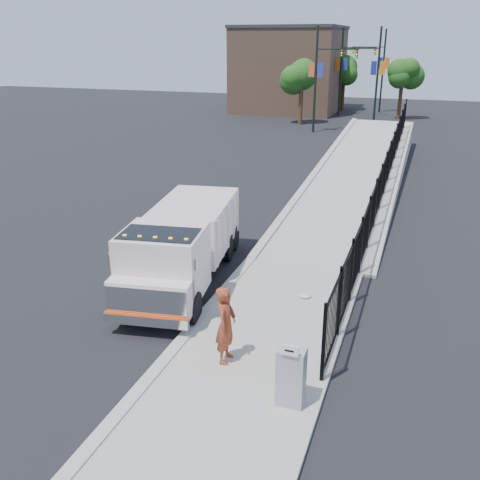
% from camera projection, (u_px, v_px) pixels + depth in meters
% --- Properties ---
extents(ground, '(120.00, 120.00, 0.00)m').
position_uv_depth(ground, '(206.00, 316.00, 14.44)').
color(ground, black).
rests_on(ground, ground).
extents(sidewalk, '(3.55, 12.00, 0.12)m').
position_uv_depth(sidewalk, '(250.00, 368.00, 12.06)').
color(sidewalk, '#9E998E').
rests_on(sidewalk, ground).
extents(curb, '(0.30, 12.00, 0.16)m').
position_uv_depth(curb, '(173.00, 352.00, 12.65)').
color(curb, '#ADAAA3').
rests_on(curb, ground).
extents(ramp, '(3.95, 24.06, 3.19)m').
position_uv_depth(ramp, '(361.00, 182.00, 27.92)').
color(ramp, '#9E998E').
rests_on(ramp, ground).
extents(iron_fence, '(0.10, 28.00, 1.80)m').
position_uv_depth(iron_fence, '(384.00, 187.00, 23.63)').
color(iron_fence, black).
rests_on(iron_fence, ground).
extents(truck, '(3.21, 7.12, 2.35)m').
position_uv_depth(truck, '(182.00, 243.00, 15.92)').
color(truck, black).
rests_on(truck, ground).
extents(worker, '(0.46, 0.68, 1.83)m').
position_uv_depth(worker, '(226.00, 325.00, 11.94)').
color(worker, '#943920').
rests_on(worker, sidewalk).
extents(utility_cabinet, '(0.55, 0.40, 1.25)m').
position_uv_depth(utility_cabinet, '(291.00, 377.00, 10.59)').
color(utility_cabinet, gray).
rests_on(utility_cabinet, sidewalk).
extents(arrow_sign, '(0.35, 0.04, 0.22)m').
position_uv_depth(arrow_sign, '(289.00, 350.00, 10.13)').
color(arrow_sign, white).
rests_on(arrow_sign, utility_cabinet).
extents(debris, '(0.36, 0.36, 0.09)m').
position_uv_depth(debris, '(305.00, 295.00, 15.24)').
color(debris, silver).
rests_on(debris, sidewalk).
extents(light_pole_0, '(3.77, 0.22, 8.00)m').
position_uv_depth(light_pole_0, '(320.00, 76.00, 41.51)').
color(light_pole_0, black).
rests_on(light_pole_0, ground).
extents(light_pole_1, '(3.78, 0.22, 8.00)m').
position_uv_depth(light_pole_1, '(374.00, 74.00, 44.03)').
color(light_pole_1, black).
rests_on(light_pole_1, ground).
extents(light_pole_2, '(3.78, 0.22, 8.00)m').
position_uv_depth(light_pole_2, '(344.00, 69.00, 50.81)').
color(light_pole_2, black).
rests_on(light_pole_2, ground).
extents(light_pole_3, '(3.77, 0.22, 8.00)m').
position_uv_depth(light_pole_3, '(380.00, 68.00, 53.37)').
color(light_pole_3, black).
rests_on(light_pole_3, ground).
extents(tree_0, '(2.61, 2.61, 5.31)m').
position_uv_depth(tree_0, '(302.00, 78.00, 45.51)').
color(tree_0, '#382314').
rests_on(tree_0, ground).
extents(tree_1, '(2.13, 2.13, 5.07)m').
position_uv_depth(tree_1, '(403.00, 76.00, 48.70)').
color(tree_1, '#382314').
rests_on(tree_1, ground).
extents(tree_2, '(2.62, 2.62, 5.31)m').
position_uv_depth(tree_2, '(344.00, 71.00, 55.21)').
color(tree_2, '#382314').
rests_on(tree_2, ground).
extents(building, '(10.00, 10.00, 8.00)m').
position_uv_depth(building, '(290.00, 71.00, 54.69)').
color(building, '#8C664C').
rests_on(building, ground).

